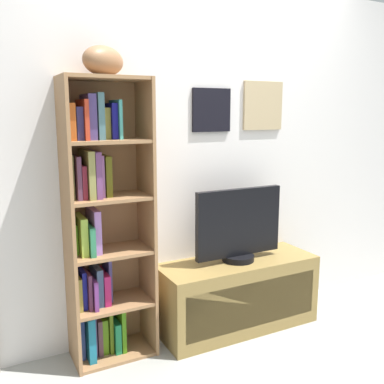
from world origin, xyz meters
The scene contains 5 objects.
back_wall centered at (0.00, 1.13, 1.18)m, with size 4.80×0.08×2.36m.
bookshelf centered at (-0.78, 0.98, 0.82)m, with size 0.49×0.30×1.69m.
football centered at (-0.73, 0.95, 1.77)m, with size 0.29×0.16×0.16m, color #8B5F3E.
tv_stand centered at (0.16, 0.89, 0.24)m, with size 1.12×0.40×0.49m.
television centered at (0.16, 0.90, 0.73)m, with size 0.65×0.22×0.50m.
Camera 1 is at (-1.42, -1.46, 1.49)m, focal length 40.11 mm.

